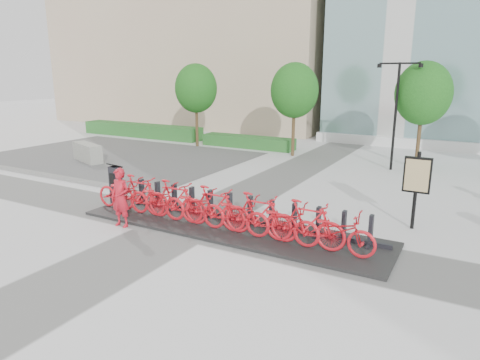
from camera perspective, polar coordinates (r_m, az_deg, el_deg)
The scene contains 26 objects.
ground at distance 13.36m, azimuth -6.94°, elevation -5.86°, with size 120.00×120.00×0.00m, color silver.
gravel_patch at distance 24.87m, azimuth -16.14°, elevation 3.07°, with size 14.00×14.00×0.00m, color #424242.
curb at distance 21.67m, azimuth -25.70°, elevation 0.82°, with size 14.00×0.25×0.15m, color slate.
hedge_a at distance 32.17m, azimuth -13.03°, elevation 6.47°, with size 10.00×1.40×0.90m, color #1E5521.
hedge_b at distance 26.75m, azimuth 1.06°, elevation 5.12°, with size 6.00×1.20×0.70m, color #1E5521.
tree_0 at distance 26.99m, azimuth -5.89°, elevation 12.05°, with size 2.60×2.60×5.10m.
tree_1 at distance 23.86m, azimuth 7.28°, elevation 11.74°, with size 2.60×2.60×5.10m.
tree_2 at distance 22.24m, azimuth 23.24°, elevation 10.56°, with size 2.60×2.60×5.10m.
streetlamp at distance 21.41m, azimuth 20.13°, elevation 9.52°, with size 2.00×0.20×5.00m.
dock_pad at distance 12.90m, azimuth -1.46°, elevation -6.30°, with size 9.60×2.40×0.08m, color black.
dock_rail_posts at distance 13.10m, azimuth -0.18°, elevation -3.81°, with size 8.02×0.50×0.85m, color black, non-canonical shape.
bike_0 at distance 14.75m, azimuth -15.33°, elevation -1.70°, with size 0.75×2.15×1.13m, color red.
bike_1 at distance 14.25m, azimuth -13.27°, elevation -1.86°, with size 0.59×2.09×1.26m, color red.
bike_2 at distance 13.81m, azimuth -11.04°, elevation -2.53°, with size 0.75×2.15×1.13m, color red.
bike_3 at distance 13.35m, azimuth -8.69°, elevation -2.73°, with size 0.59×2.09×1.26m, color red.
bike_4 at distance 12.95m, azimuth -6.16°, elevation -3.46°, with size 0.75×2.15×1.13m, color red.
bike_5 at distance 12.55m, azimuth -3.47°, elevation -3.69°, with size 0.59×2.09×1.26m, color red.
bike_6 at distance 12.21m, azimuth -0.62°, elevation -4.48°, with size 0.75×2.15×1.13m, color red.
bike_7 at distance 11.87m, azimuth 2.41°, elevation -4.74°, with size 0.59×2.09×1.26m, color red.
bike_8 at distance 11.60m, azimuth 5.59°, elevation -5.57°, with size 0.75×2.15×1.13m, color red.
bike_9 at distance 11.33m, azimuth 8.95°, elevation -5.84°, with size 0.59×2.09×1.26m, color red.
bike_10 at distance 11.14m, azimuth 12.42°, elevation -6.69°, with size 0.75×2.15×1.13m, color red.
kiosk at distance 15.54m, azimuth -16.22°, elevation -0.50°, with size 0.48×0.41×1.43m.
worker_red at distance 13.32m, azimuth -15.66°, elevation -2.28°, with size 0.66×0.43×1.80m, color red.
jersey_barrier at distance 23.84m, azimuth -19.66°, elevation 3.47°, with size 2.42×0.66×0.94m, color #AAAAA4.
map_sign at distance 13.47m, azimuth 22.51°, elevation 0.19°, with size 0.77×0.13×2.34m.
Camera 1 is at (7.50, -10.08, 4.55)m, focal length 32.00 mm.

